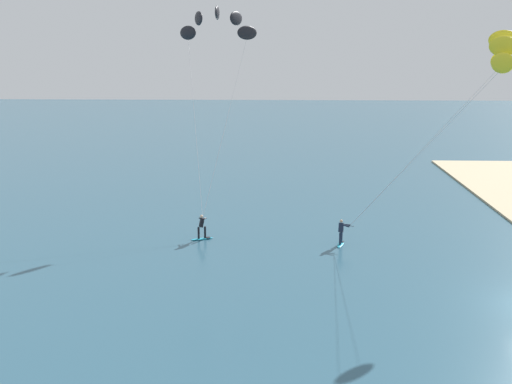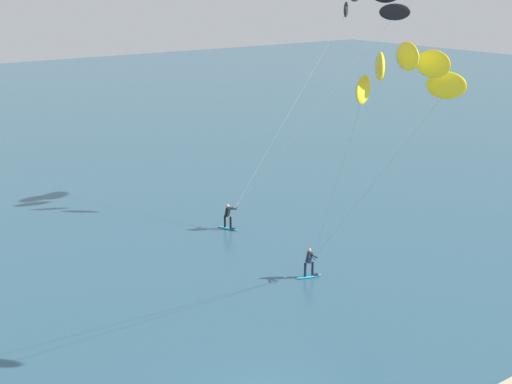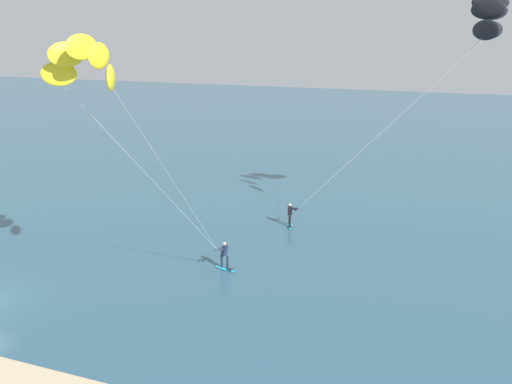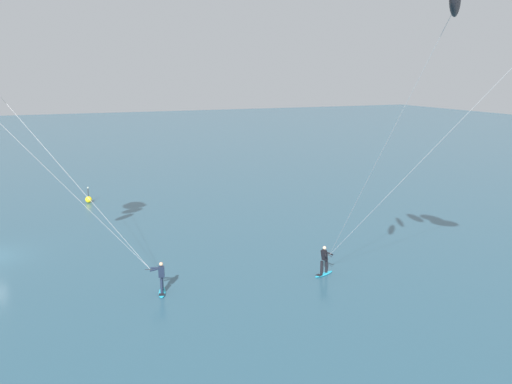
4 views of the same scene
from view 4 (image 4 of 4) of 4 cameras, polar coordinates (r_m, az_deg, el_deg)
The scene contains 1 object.
marker_buoy at distance 51.88m, azimuth -16.25°, elevation -0.70°, with size 0.56×0.56×1.38m.
Camera 4 is at (37.44, 2.56, 11.33)m, focal length 40.39 mm.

